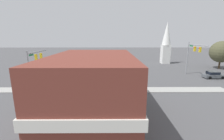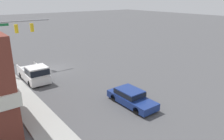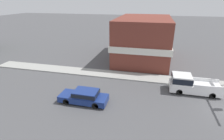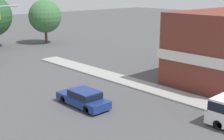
% 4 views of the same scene
% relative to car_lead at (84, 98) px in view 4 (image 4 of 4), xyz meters
% --- Properties ---
extents(car_lead, '(1.80, 4.79, 1.34)m').
position_rel_car_lead_xyz_m(car_lead, '(0.00, 0.00, 0.00)').
color(car_lead, black).
rests_on(car_lead, ground).
extents(backdrop_tree_right_mid, '(5.37, 5.37, 7.18)m').
position_rel_car_lead_xyz_m(backdrop_tree_right_mid, '(13.37, 27.15, 3.78)').
color(backdrop_tree_right_mid, '#4C3823').
rests_on(backdrop_tree_right_mid, ground).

